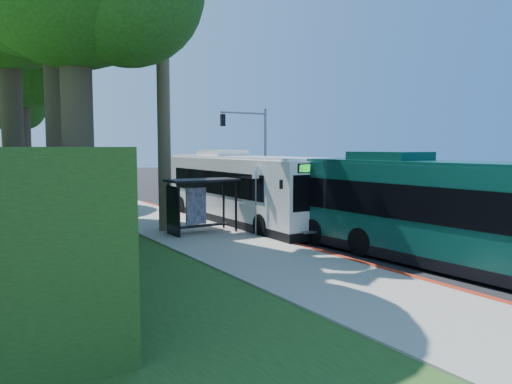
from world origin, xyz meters
TOP-DOWN VIEW (x-y plane):
  - ground at (0.00, 0.00)m, footprint 140.00×140.00m
  - sidewalk at (-7.30, 0.00)m, footprint 4.50×70.00m
  - red_curb at (-5.00, -4.00)m, footprint 0.25×30.00m
  - grass_verge at (-13.00, 5.00)m, footprint 8.00×70.00m
  - bus_shelter at (-7.26, -2.86)m, footprint 3.20×1.51m
  - stop_sign_pole at (-5.40, -5.00)m, footprint 0.35×0.06m
  - traffic_signal_pole at (3.78, 10.00)m, footprint 4.10×0.30m
  - tree_2 at (-11.89, 15.98)m, footprint 8.82×8.40m
  - tree_4 at (-11.40, 31.98)m, footprint 8.40×8.00m
  - tree_5 at (-10.41, 39.99)m, footprint 7.35×7.00m
  - white_bus at (-3.78, -0.80)m, footprint 2.95×12.89m
  - teal_bus at (-2.68, -12.18)m, footprint 3.27×12.92m
  - pickup at (1.87, 3.08)m, footprint 2.47×5.10m

SIDE VIEW (x-z plane):
  - ground at x=0.00m, z-range 0.00..0.00m
  - grass_verge at x=-13.00m, z-range 0.00..0.06m
  - sidewalk at x=-7.30m, z-range 0.00..0.12m
  - red_curb at x=-5.00m, z-range 0.00..0.13m
  - pickup at x=1.87m, z-range 0.00..1.40m
  - bus_shelter at x=-7.26m, z-range 0.53..3.08m
  - teal_bus at x=-2.68m, z-range -0.05..3.78m
  - white_bus at x=-3.78m, z-range -0.05..3.78m
  - stop_sign_pole at x=-5.40m, z-range 0.50..3.67m
  - traffic_signal_pole at x=3.78m, z-range 0.92..7.92m
  - tree_5 at x=-10.41m, z-range 2.53..15.39m
  - tree_4 at x=-11.40m, z-range 2.66..16.80m
  - tree_2 at x=-11.89m, z-range 2.92..18.04m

